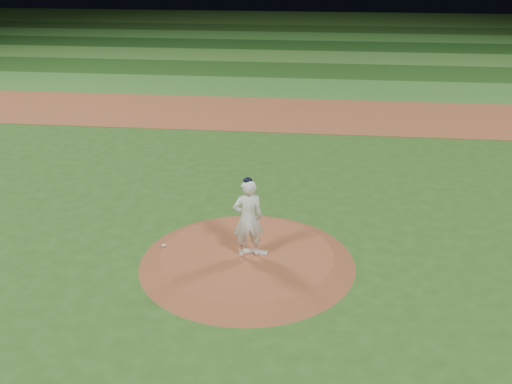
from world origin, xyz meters
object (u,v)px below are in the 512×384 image
(pitching_rubber, at_px, (254,252))
(pitchers_mound, at_px, (247,258))
(rosin_bag, at_px, (164,245))
(pitcher_on_mound, at_px, (248,218))

(pitching_rubber, bearing_deg, pitchers_mound, -143.05)
(pitchers_mound, distance_m, pitching_rubber, 0.24)
(pitchers_mound, bearing_deg, rosin_bag, 176.49)
(pitching_rubber, relative_size, rosin_bag, 5.93)
(pitchers_mound, relative_size, rosin_bag, 48.13)
(pitching_rubber, xyz_separation_m, pitcher_on_mound, (-0.14, -0.17, 1.03))
(pitching_rubber, height_order, pitcher_on_mound, pitcher_on_mound)
(pitching_rubber, bearing_deg, rosin_bag, -173.34)
(pitcher_on_mound, bearing_deg, rosin_bag, 174.63)
(pitchers_mound, height_order, pitcher_on_mound, pitcher_on_mound)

